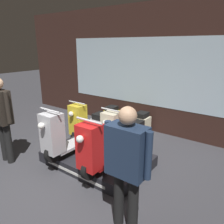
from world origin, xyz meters
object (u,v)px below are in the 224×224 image
at_px(scooter_display_right, 114,143).
at_px(person_left_browsing, 2,114).
at_px(scooter_display_left, 77,132).
at_px(scooter_backrow_0, 95,120).
at_px(scooter_backrow_1, 127,128).
at_px(person_right_browsing, 127,160).

bearing_deg(scooter_display_right, person_left_browsing, -154.78).
height_order(scooter_display_left, person_left_browsing, person_left_browsing).
bearing_deg(scooter_backrow_0, scooter_backrow_1, 0.00).
relative_size(person_left_browsing, person_right_browsing, 1.05).
relative_size(scooter_display_left, person_left_browsing, 1.08).
relative_size(scooter_backrow_1, person_right_browsing, 1.13).
bearing_deg(scooter_backrow_0, person_right_browsing, -42.28).
distance_m(scooter_backrow_0, scooter_backrow_1, 0.97).
relative_size(scooter_backrow_1, person_left_browsing, 1.08).
bearing_deg(scooter_backrow_1, person_left_browsing, -124.44).
bearing_deg(person_left_browsing, scooter_backrow_0, 77.38).
distance_m(scooter_backrow_0, person_right_browsing, 3.17).
xyz_separation_m(scooter_display_right, scooter_backrow_1, (-0.49, 1.19, -0.21)).
xyz_separation_m(scooter_display_left, scooter_backrow_1, (0.39, 1.19, -0.21)).
bearing_deg(scooter_display_left, scooter_display_right, 0.00).
bearing_deg(scooter_backrow_1, person_right_browsing, -57.46).
relative_size(scooter_display_right, scooter_backrow_1, 1.00).
distance_m(scooter_display_right, person_left_browsing, 2.17).
xyz_separation_m(scooter_display_right, person_left_browsing, (-1.93, -0.91, 0.39)).
xyz_separation_m(scooter_backrow_0, person_left_browsing, (-0.47, -2.10, 0.60)).
bearing_deg(scooter_display_left, scooter_backrow_0, 115.93).
bearing_deg(scooter_display_right, scooter_backrow_0, 140.84).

